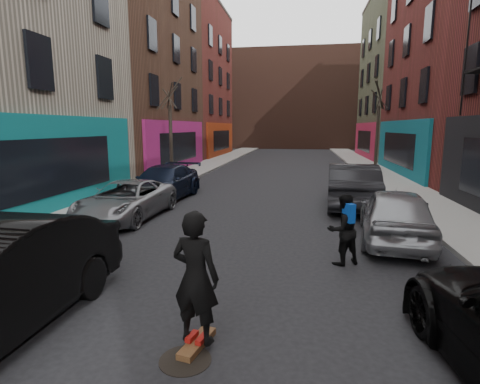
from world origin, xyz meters
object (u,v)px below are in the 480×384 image
(pedestrian, at_px, (343,229))
(skateboarder, at_px, (196,277))
(parked_left_end, at_px, (163,183))
(skateboard, at_px, (197,343))
(manhole, at_px, (185,360))
(tree_right_far, at_px, (378,120))
(tree_left_far, at_px, (170,122))
(parked_left_far, at_px, (126,200))
(parked_right_far, at_px, (395,214))
(parked_right_end, at_px, (352,185))

(pedestrian, bearing_deg, skateboarder, 27.38)
(parked_left_end, height_order, skateboard, parked_left_end)
(skateboard, distance_m, manhole, 0.35)
(pedestrian, bearing_deg, tree_right_far, -132.56)
(parked_left_end, height_order, pedestrian, pedestrian)
(tree_left_far, height_order, parked_left_far, tree_left_far)
(tree_right_far, xyz_separation_m, parked_left_end, (-10.80, -11.56, -2.81))
(tree_right_far, xyz_separation_m, pedestrian, (-3.99, -18.27, -2.72))
(pedestrian, xyz_separation_m, manhole, (-2.42, -4.05, -0.81))
(parked_left_far, bearing_deg, tree_left_far, 101.58)
(parked_right_far, bearing_deg, parked_left_far, -0.61)
(parked_right_far, distance_m, skateboard, 7.01)
(parked_left_far, xyz_separation_m, pedestrian, (6.81, -3.26, 0.18))
(tree_left_far, bearing_deg, parked_right_far, -45.63)
(parked_left_end, distance_m, pedestrian, 9.56)
(manhole, bearing_deg, parked_left_end, 112.24)
(tree_left_far, relative_size, manhole, 9.29)
(tree_left_far, distance_m, skateboarder, 17.25)
(manhole, bearing_deg, pedestrian, 59.16)
(parked_left_end, distance_m, manhole, 11.64)
(tree_left_far, relative_size, pedestrian, 4.04)
(parked_left_far, distance_m, manhole, 8.55)
(parked_left_end, relative_size, skateboard, 6.23)
(parked_left_end, height_order, parked_right_end, parked_right_end)
(parked_right_far, relative_size, skateboard, 5.47)
(tree_right_far, height_order, parked_right_far, tree_right_far)
(tree_right_far, bearing_deg, parked_left_end, -133.04)
(parked_right_far, relative_size, skateboarder, 2.32)
(parked_left_end, xyz_separation_m, parked_right_end, (7.80, -0.20, 0.12))
(tree_left_far, xyz_separation_m, parked_right_end, (9.40, -5.76, -2.53))
(tree_left_far, distance_m, parked_right_end, 11.31)
(parked_left_far, xyz_separation_m, manhole, (4.40, -7.31, -0.63))
(tree_right_far, distance_m, skateboard, 23.14)
(tree_right_far, xyz_separation_m, skateboarder, (-6.34, -21.98, -2.49))
(tree_left_far, bearing_deg, tree_right_far, 25.82)
(parked_right_end, bearing_deg, skateboarder, 75.66)
(parked_left_end, xyz_separation_m, skateboarder, (4.46, -10.41, 0.32))
(parked_right_far, relative_size, parked_right_end, 0.85)
(tree_left_far, xyz_separation_m, parked_left_end, (1.60, -5.56, -2.66))
(parked_right_far, height_order, manhole, parked_right_far)
(parked_right_far, bearing_deg, parked_left_end, -21.42)
(parked_left_end, height_order, manhole, parked_left_end)
(skateboard, bearing_deg, manhole, -89.17)
(tree_right_far, distance_m, parked_left_end, 16.07)
(tree_right_far, bearing_deg, parked_right_end, -104.31)
(pedestrian, bearing_deg, parked_right_far, -158.02)
(tree_left_far, xyz_separation_m, manhole, (6.00, -16.32, -3.37))
(skateboarder, relative_size, pedestrian, 1.17)
(tree_left_far, distance_m, parked_left_end, 6.37)
(tree_left_far, bearing_deg, parked_right_end, -31.51)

